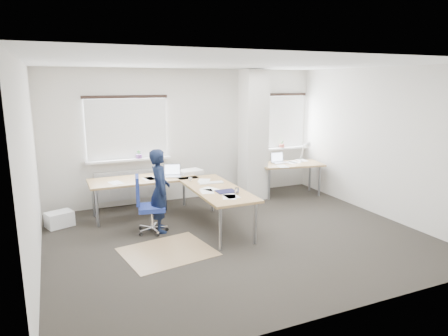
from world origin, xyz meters
name	(u,v)px	position (x,y,z in m)	size (l,w,h in m)	color
ground	(237,236)	(0.00, 0.00, 0.00)	(6.00, 6.00, 0.00)	black
room_shell	(236,129)	(0.18, 0.45, 1.75)	(6.04, 5.04, 2.82)	silver
floor_mat	(168,252)	(-1.24, -0.14, 0.00)	(1.29, 1.09, 0.01)	#9C7D55
white_crate	(60,219)	(-2.70, 1.70, 0.13)	(0.44, 0.31, 0.27)	white
desk_main	(180,185)	(-0.62, 1.12, 0.69)	(2.40, 2.60, 0.96)	olive
desk_side	(291,165)	(2.20, 1.80, 0.69)	(1.50, 0.93, 1.22)	olive
task_chair	(150,217)	(-1.29, 0.76, 0.28)	(0.55, 0.54, 1.00)	navy
person	(160,191)	(-1.09, 0.77, 0.72)	(0.52, 0.34, 1.43)	black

